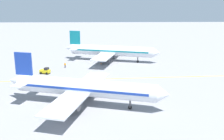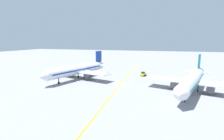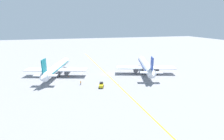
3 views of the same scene
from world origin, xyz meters
name	(u,v)px [view 1 (image 1 of 3)]	position (x,y,z in m)	size (l,w,h in m)	color
ground_plane	(102,79)	(0.00, 0.00, 0.00)	(400.00, 400.00, 0.00)	gray
apron_yellow_centreline	(102,79)	(0.00, 0.00, 0.00)	(0.40, 120.00, 0.01)	yellow
airplane_at_gate	(110,51)	(-22.81, 3.02, 3.71)	(28.36, 34.96, 10.60)	silver
airplane_adjacent_stand	(83,88)	(18.64, -3.67, 3.71)	(28.35, 34.93, 10.60)	silver
baggage_tug_white	(45,71)	(-5.90, -16.99, 0.90)	(2.45, 3.31, 2.11)	gold
ground_crew_worker	(65,65)	(-13.24, -12.10, 0.91)	(0.36, 0.53, 1.68)	#23232D
traffic_cone_near_nose	(43,80)	(1.05, -16.14, 0.28)	(0.32, 0.32, 0.55)	orange
traffic_cone_mid_apron	(101,63)	(-17.67, -0.30, 0.28)	(0.32, 0.32, 0.55)	orange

